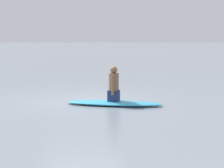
# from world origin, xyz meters

# --- Properties ---
(ground_plane) EXTENTS (400.00, 400.00, 0.00)m
(ground_plane) POSITION_xyz_m (0.00, 0.00, 0.00)
(ground_plane) COLOR gray
(surfboard) EXTENTS (1.32, 2.96, 0.13)m
(surfboard) POSITION_xyz_m (0.85, 0.96, 0.06)
(surfboard) COLOR #339EC6
(surfboard) RESTS_ON ground
(person_paddler) EXTENTS (0.45, 0.39, 1.02)m
(person_paddler) POSITION_xyz_m (0.85, 0.96, 0.59)
(person_paddler) COLOR navy
(person_paddler) RESTS_ON surfboard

